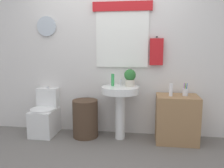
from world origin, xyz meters
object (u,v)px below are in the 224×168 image
at_px(wooden_cabinet, 177,119).
at_px(lotion_bottle, 171,90).
at_px(soap_bottle, 113,80).
at_px(toothbrush_cup, 185,92).
at_px(laundry_hamper, 85,118).
at_px(toilet, 45,116).
at_px(potted_plant, 130,77).
at_px(pedestal_sink, 120,99).

height_order(wooden_cabinet, lotion_bottle, lotion_bottle).
relative_size(soap_bottle, toothbrush_cup, 1.00).
xyz_separation_m(wooden_cabinet, toothbrush_cup, (0.10, 0.02, 0.40)).
bearing_deg(laundry_hamper, toothbrush_cup, 0.78).
relative_size(wooden_cabinet, soap_bottle, 3.78).
relative_size(toilet, potted_plant, 2.89).
xyz_separation_m(pedestal_sink, soap_bottle, (-0.12, 0.05, 0.28)).
bearing_deg(pedestal_sink, lotion_bottle, -3.12).
xyz_separation_m(toilet, laundry_hamper, (0.67, -0.03, 0.01)).
relative_size(pedestal_sink, soap_bottle, 4.38).
xyz_separation_m(pedestal_sink, lotion_bottle, (0.73, -0.04, 0.16)).
bearing_deg(pedestal_sink, laundry_hamper, 180.00).
distance_m(pedestal_sink, soap_bottle, 0.31).
distance_m(pedestal_sink, wooden_cabinet, 0.88).
bearing_deg(potted_plant, soap_bottle, -177.80).
height_order(laundry_hamper, lotion_bottle, lotion_bottle).
relative_size(toilet, toothbrush_cup, 4.03).
bearing_deg(toilet, lotion_bottle, -2.10).
xyz_separation_m(toilet, potted_plant, (1.35, 0.03, 0.66)).
height_order(laundry_hamper, soap_bottle, soap_bottle).
xyz_separation_m(toilet, soap_bottle, (1.09, 0.02, 0.61)).
bearing_deg(soap_bottle, lotion_bottle, -6.01).
relative_size(toilet, pedestal_sink, 0.92).
height_order(toilet, lotion_bottle, lotion_bottle).
xyz_separation_m(wooden_cabinet, potted_plant, (-0.70, 0.06, 0.60)).
bearing_deg(toilet, pedestal_sink, -1.48).
height_order(lotion_bottle, toothbrush_cup, toothbrush_cup).
height_order(pedestal_sink, toothbrush_cup, toothbrush_cup).
relative_size(toilet, laundry_hamper, 1.28).
bearing_deg(soap_bottle, potted_plant, 2.20).
relative_size(laundry_hamper, soap_bottle, 3.17).
bearing_deg(potted_plant, pedestal_sink, -156.80).
relative_size(toilet, lotion_bottle, 4.18).
bearing_deg(soap_bottle, pedestal_sink, -22.62).
relative_size(laundry_hamper, lotion_bottle, 3.27).
distance_m(wooden_cabinet, potted_plant, 0.92).
bearing_deg(wooden_cabinet, toilet, 179.13).
bearing_deg(lotion_bottle, wooden_cabinet, 20.89).
bearing_deg(laundry_hamper, pedestal_sink, 0.00).
relative_size(potted_plant, toothbrush_cup, 1.39).
relative_size(laundry_hamper, pedestal_sink, 0.72).
height_order(pedestal_sink, soap_bottle, soap_bottle).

